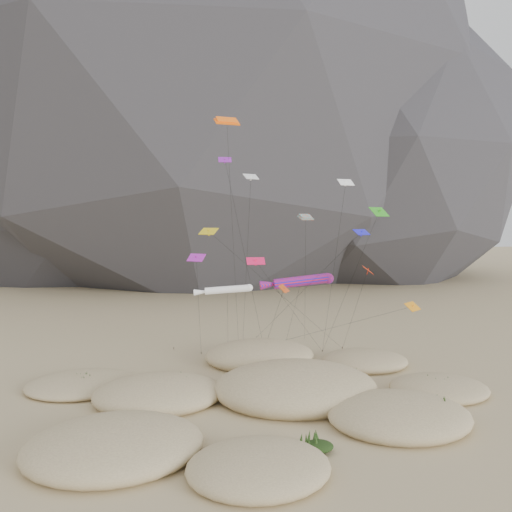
# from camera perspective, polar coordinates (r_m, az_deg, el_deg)

# --- Properties ---
(ground) EXTENTS (500.00, 500.00, 0.00)m
(ground) POSITION_cam_1_polar(r_m,az_deg,el_deg) (50.42, 4.64, -17.31)
(ground) COLOR #CCB789
(ground) RESTS_ON ground
(rock_headland) EXTENTS (226.37, 148.64, 177.50)m
(rock_headland) POSITION_cam_1_polar(r_m,az_deg,el_deg) (173.63, -4.40, 22.43)
(rock_headland) COLOR black
(rock_headland) RESTS_ON ground
(dunes) EXTENTS (49.08, 38.89, 4.46)m
(dunes) POSITION_cam_1_polar(r_m,az_deg,el_deg) (53.19, 0.92, -15.26)
(dunes) COLOR #CCB789
(dunes) RESTS_ON ground
(dune_grass) EXTENTS (40.04, 27.64, 1.54)m
(dune_grass) POSITION_cam_1_polar(r_m,az_deg,el_deg) (53.91, 3.19, -14.89)
(dune_grass) COLOR black
(dune_grass) RESTS_ON ground
(kite_stakes) EXTENTS (23.77, 5.33, 0.30)m
(kite_stakes) POSITION_cam_1_polar(r_m,az_deg,el_deg) (71.86, 0.42, -10.55)
(kite_stakes) COLOR #3F2D1E
(kite_stakes) RESTS_ON ground
(rainbow_tube_kite) EXTENTS (9.23, 14.24, 11.91)m
(rainbow_tube_kite) POSITION_cam_1_polar(r_m,az_deg,el_deg) (61.33, 4.90, -2.91)
(rainbow_tube_kite) COLOR #FF1C1A
(rainbow_tube_kite) RESTS_ON ground
(white_tube_kite) EXTENTS (6.72, 14.20, 11.12)m
(white_tube_kite) POSITION_cam_1_polar(r_m,az_deg,el_deg) (57.01, -3.61, -3.89)
(white_tube_kite) COLOR white
(white_tube_kite) RESTS_ON ground
(orange_parafoil) EXTENTS (5.40, 17.83, 30.13)m
(orange_parafoil) POSITION_cam_1_polar(r_m,az_deg,el_deg) (58.74, -3.33, 14.76)
(orange_parafoil) COLOR #FF610D
(orange_parafoil) RESTS_ON ground
(multi_parafoil) EXTENTS (4.83, 13.32, 19.17)m
(multi_parafoil) POSITION_cam_1_polar(r_m,az_deg,el_deg) (63.29, 5.71, 4.21)
(multi_parafoil) COLOR #E83F18
(multi_parafoil) RESTS_ON ground
(delta_kites) EXTENTS (28.86, 17.34, 25.84)m
(delta_kites) POSITION_cam_1_polar(r_m,az_deg,el_deg) (59.83, 6.50, 1.48)
(delta_kites) COLOR #1A18CE
(delta_kites) RESTS_ON ground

